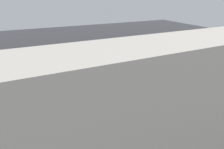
{
  "coord_description": "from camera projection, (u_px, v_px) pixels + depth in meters",
  "views": [
    {
      "loc": [
        7.87,
        13.99,
        7.07
      ],
      "look_at": [
        2.26,
        1.8,
        0.9
      ],
      "focal_mm": 28.0,
      "sensor_mm": 36.0,
      "label": 1
    }
  ],
  "objects": [
    {
      "name": "moving_hatchback",
      "position": [
        121.0,
        63.0,
        16.79
      ],
      "size": [
        4.22,
        2.71,
        2.06
      ],
      "color": "yellow",
      "rests_on": "ground"
    },
    {
      "name": "puddle_patch",
      "position": [
        120.0,
        72.0,
        17.37
      ],
      "size": [
        3.45,
        3.45,
        0.01
      ],
      "primitive_type": "cylinder",
      "color": "black",
      "rests_on": "ground"
    },
    {
      "name": "ground_plane",
      "position": [
        125.0,
        72.0,
        17.49
      ],
      "size": [
        60.0,
        60.0,
        0.0
      ],
      "primitive_type": "plane",
      "color": "black"
    },
    {
      "name": "sign_post",
      "position": [
        102.0,
        86.0,
        11.55
      ],
      "size": [
        0.07,
        0.44,
        2.4
      ],
      "color": "#4C4C51",
      "rests_on": "ground"
    },
    {
      "name": "kerb_strip",
      "position": [
        150.0,
        91.0,
        14.02
      ],
      "size": [
        24.0,
        3.2,
        0.04
      ],
      "primitive_type": "cube",
      "color": "gray",
      "rests_on": "ground"
    },
    {
      "name": "building_block",
      "position": [
        202.0,
        94.0,
        8.21
      ],
      "size": [
        15.88,
        2.4,
        5.6
      ],
      "primitive_type": "cube",
      "color": "gray",
      "rests_on": "ground"
    },
    {
      "name": "pedestrian",
      "position": [
        95.0,
        85.0,
        12.95
      ],
      "size": [
        0.24,
        0.57,
        1.62
      ],
      "color": "#B2262D",
      "rests_on": "ground"
    },
    {
      "name": "metal_railing",
      "position": [
        173.0,
        89.0,
        12.86
      ],
      "size": [
        10.04,
        0.04,
        1.05
      ],
      "color": "#B7BABF",
      "rests_on": "ground"
    },
    {
      "name": "fire_hydrant",
      "position": [
        109.0,
        88.0,
        13.61
      ],
      "size": [
        0.42,
        0.31,
        0.8
      ],
      "color": "#197A2D",
      "rests_on": "ground"
    },
    {
      "name": "parked_sedan",
      "position": [
        199.0,
        57.0,
        18.47
      ],
      "size": [
        4.36,
        1.9,
        1.98
      ],
      "color": "#513319",
      "rests_on": "ground"
    }
  ]
}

